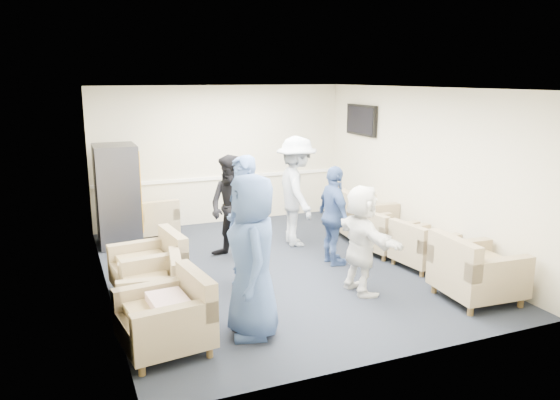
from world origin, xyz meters
name	(u,v)px	position (x,y,z in m)	size (l,w,h in m)	color
floor	(279,268)	(0.00, 0.00, 0.00)	(6.00, 6.00, 0.00)	black
ceiling	(279,88)	(0.00, 0.00, 2.70)	(6.00, 6.00, 0.00)	silver
back_wall	(221,155)	(0.00, 3.00, 1.35)	(5.00, 0.02, 2.70)	beige
front_wall	(395,235)	(0.00, -3.00, 1.35)	(5.00, 0.02, 2.70)	beige
left_wall	(102,195)	(-2.50, 0.00, 1.35)	(0.02, 6.00, 2.70)	beige
right_wall	(420,171)	(2.50, 0.00, 1.35)	(0.02, 6.00, 2.70)	beige
chair_rail	(222,178)	(0.00, 2.98, 0.90)	(4.98, 0.04, 0.06)	white
tv	(361,120)	(2.44, 1.80, 2.05)	(0.10, 1.00, 0.58)	black
armchair_left_near	(170,319)	(-2.04, -1.91, 0.35)	(0.99, 0.99, 0.70)	#907D5D
armchair_left_mid	(155,289)	(-2.02, -0.89, 0.31)	(0.87, 0.87, 0.61)	#907D5D
armchair_left_far	(152,268)	(-1.94, -0.23, 0.35)	(0.97, 0.97, 0.70)	#907D5D
armchair_right_near	(474,273)	(1.87, -2.09, 0.37)	(0.99, 0.99, 0.75)	#907D5D
armchair_right_midnear	(421,248)	(2.01, -0.79, 0.31)	(0.85, 0.85, 0.62)	#907D5D
armchair_right_midfar	(383,235)	(1.87, 0.03, 0.31)	(0.89, 0.89, 0.62)	#907D5D
armchair_right_far	(360,217)	(1.99, 0.99, 0.38)	(1.03, 1.03, 0.75)	#907D5D
armchair_corner	(155,221)	(-1.45, 2.42, 0.30)	(0.81, 0.81, 0.61)	#907D5D
vending_machine	(118,195)	(-2.09, 2.20, 0.87)	(0.71, 0.83, 1.74)	#48484F
backpack	(176,269)	(-1.60, -0.07, 0.22)	(0.26, 0.20, 0.43)	black
pillow	(168,303)	(-2.05, -1.92, 0.54)	(0.49, 0.37, 0.14)	beige
person_front_left	(252,256)	(-1.10, -1.90, 0.93)	(0.90, 0.59, 1.85)	#39538A
person_mid_left	(243,223)	(-0.75, -0.55, 0.92)	(0.67, 0.44, 1.85)	#39538A
person_back_left	(233,208)	(-0.51, 0.68, 0.84)	(0.81, 0.63, 1.68)	black
person_back_right	(297,191)	(0.74, 1.02, 0.94)	(1.22, 0.70, 1.88)	silver
person_mid_right	(334,216)	(0.86, -0.13, 0.77)	(0.91, 0.38, 1.54)	#39538A
person_front_right	(362,240)	(0.66, -1.28, 0.74)	(1.37, 0.44, 1.48)	white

